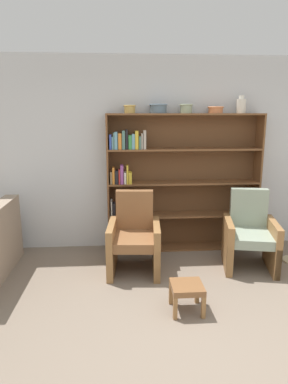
# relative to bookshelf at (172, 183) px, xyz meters

# --- Properties ---
(ground_plane) EXTENTS (24.00, 24.00, 0.00)m
(ground_plane) POSITION_rel_bookshelf_xyz_m (-0.01, -2.25, -0.99)
(ground_plane) COLOR #7A6B5B
(wall_back) EXTENTS (12.00, 0.06, 2.75)m
(wall_back) POSITION_rel_bookshelf_xyz_m (-0.01, 0.16, 0.39)
(wall_back) COLOR silver
(wall_back) RESTS_ON ground
(bookshelf) EXTENTS (2.18, 0.30, 1.96)m
(bookshelf) POSITION_rel_bookshelf_xyz_m (0.00, 0.00, 0.00)
(bookshelf) COLOR brown
(bookshelf) RESTS_ON ground
(bowl_cream) EXTENTS (0.17, 0.17, 0.11)m
(bowl_cream) POSITION_rel_bookshelf_xyz_m (-0.60, -0.03, 1.04)
(bowl_cream) COLOR tan
(bowl_cream) RESTS_ON bookshelf
(bowl_stoneware) EXTENTS (0.25, 0.25, 0.12)m
(bowl_stoneware) POSITION_rel_bookshelf_xyz_m (-0.21, -0.03, 1.04)
(bowl_stoneware) COLOR slate
(bowl_stoneware) RESTS_ON bookshelf
(bowl_terracotta) EXTENTS (0.18, 0.18, 0.12)m
(bowl_terracotta) POSITION_rel_bookshelf_xyz_m (0.17, -0.03, 1.04)
(bowl_terracotta) COLOR gray
(bowl_terracotta) RESTS_ON bookshelf
(bowl_olive) EXTENTS (0.22, 0.22, 0.09)m
(bowl_olive) POSITION_rel_bookshelf_xyz_m (0.58, -0.03, 1.03)
(bowl_olive) COLOR #C67547
(bowl_olive) RESTS_ON bookshelf
(vase_tall) EXTENTS (0.13, 0.13, 0.24)m
(vase_tall) POSITION_rel_bookshelf_xyz_m (0.94, -0.03, 1.08)
(vase_tall) COLOR silver
(vase_tall) RESTS_ON bookshelf
(armchair_leather) EXTENTS (0.69, 0.73, 0.99)m
(armchair_leather) POSITION_rel_bookshelf_xyz_m (-0.58, -0.69, -0.57)
(armchair_leather) COLOR olive
(armchair_leather) RESTS_ON ground
(armchair_cushioned) EXTENTS (0.77, 0.80, 0.99)m
(armchair_cushioned) POSITION_rel_bookshelf_xyz_m (0.92, -0.69, -0.57)
(armchair_cushioned) COLOR olive
(armchair_cushioned) RESTS_ON ground
(footstool) EXTENTS (0.32, 0.32, 0.29)m
(footstool) POSITION_rel_bookshelf_xyz_m (-0.09, -1.68, -0.76)
(footstool) COLOR olive
(footstool) RESTS_ON ground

